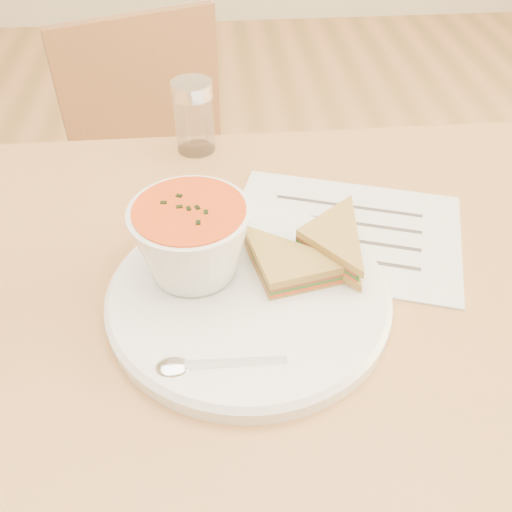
{
  "coord_description": "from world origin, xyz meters",
  "views": [
    {
      "loc": [
        -0.02,
        -0.46,
        1.21
      ],
      "look_at": [
        0.02,
        -0.0,
        0.8
      ],
      "focal_mm": 40.0,
      "sensor_mm": 36.0,
      "label": 1
    }
  ],
  "objects_px": {
    "dining_table": "(243,457)",
    "soup_bowl": "(192,243)",
    "plate": "(249,297)",
    "condiment_shaker": "(194,117)",
    "chair_far": "(176,216)"
  },
  "relations": [
    {
      "from": "plate",
      "to": "condiment_shaker",
      "type": "height_order",
      "value": "condiment_shaker"
    },
    {
      "from": "plate",
      "to": "chair_far",
      "type": "bearing_deg",
      "value": 101.38
    },
    {
      "from": "chair_far",
      "to": "soup_bowl",
      "type": "relative_size",
      "value": 6.22
    },
    {
      "from": "chair_far",
      "to": "soup_bowl",
      "type": "bearing_deg",
      "value": 75.69
    },
    {
      "from": "plate",
      "to": "condiment_shaker",
      "type": "distance_m",
      "value": 0.34
    },
    {
      "from": "plate",
      "to": "soup_bowl",
      "type": "distance_m",
      "value": 0.09
    },
    {
      "from": "dining_table",
      "to": "plate",
      "type": "xyz_separation_m",
      "value": [
        0.01,
        -0.02,
        0.38
      ]
    },
    {
      "from": "soup_bowl",
      "to": "condiment_shaker",
      "type": "xyz_separation_m",
      "value": [
        0.0,
        0.3,
        -0.01
      ]
    },
    {
      "from": "chair_far",
      "to": "dining_table",
      "type": "bearing_deg",
      "value": 79.96
    },
    {
      "from": "dining_table",
      "to": "plate",
      "type": "distance_m",
      "value": 0.38
    },
    {
      "from": "dining_table",
      "to": "soup_bowl",
      "type": "bearing_deg",
      "value": 164.01
    },
    {
      "from": "chair_far",
      "to": "condiment_shaker",
      "type": "distance_m",
      "value": 0.5
    },
    {
      "from": "dining_table",
      "to": "plate",
      "type": "relative_size",
      "value": 3.2
    },
    {
      "from": "dining_table",
      "to": "chair_far",
      "type": "relative_size",
      "value": 1.24
    },
    {
      "from": "soup_bowl",
      "to": "chair_far",
      "type": "bearing_deg",
      "value": 96.45
    }
  ]
}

